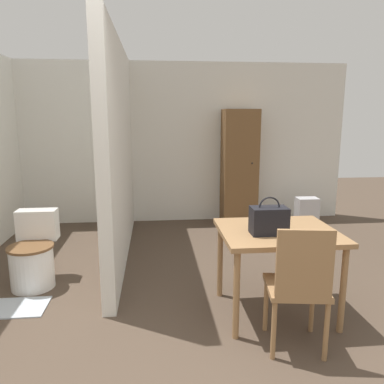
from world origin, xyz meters
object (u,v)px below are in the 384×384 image
toilet (33,256)px  wooden_cabinet (239,167)px  space_heater (307,212)px  dining_table (277,240)px  wooden_chair (299,284)px  handbag (269,220)px

toilet → wooden_cabinet: bearing=38.5°
wooden_cabinet → space_heater: (0.99, -0.35, -0.66)m
dining_table → space_heater: bearing=62.1°
dining_table → space_heater: dining_table is taller
dining_table → toilet: 2.40m
wooden_chair → space_heater: size_ratio=2.10×
dining_table → wooden_chair: bearing=-92.2°
dining_table → toilet: size_ratio=1.32×
toilet → space_heater: 3.92m
wooden_cabinet → space_heater: 1.24m
handbag → space_heater: (1.41, 2.55, -0.63)m
wooden_cabinet → handbag: bearing=-98.3°
wooden_chair → handbag: 0.57m
wooden_chair → toilet: (-2.22, 1.33, -0.22)m
dining_table → wooden_cabinet: (0.31, 2.80, 0.23)m
wooden_chair → handbag: handbag is taller
dining_table → toilet: (-2.24, 0.78, -0.36)m
dining_table → handbag: bearing=-139.3°
handbag → wooden_chair: bearing=-78.7°
toilet → handbag: handbag is taller
handbag → wooden_cabinet: size_ratio=0.17×
handbag → space_heater: 2.98m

